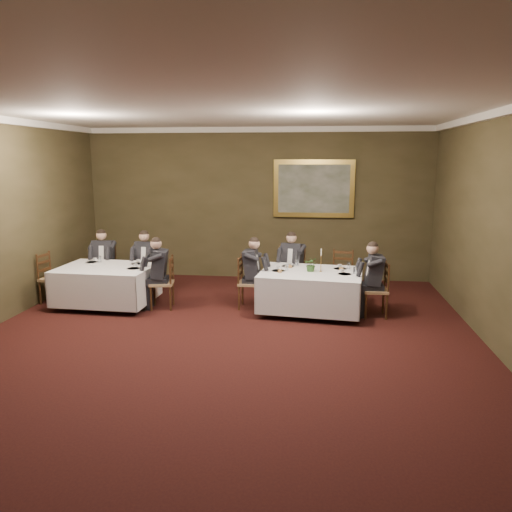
% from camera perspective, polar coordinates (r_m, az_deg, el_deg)
% --- Properties ---
extents(ground, '(10.00, 10.00, 0.00)m').
position_cam_1_polar(ground, '(7.27, -4.58, -11.55)').
color(ground, black).
rests_on(ground, ground).
extents(ceiling, '(8.00, 10.00, 0.10)m').
position_cam_1_polar(ceiling, '(6.75, -5.05, 17.04)').
color(ceiling, silver).
rests_on(ceiling, back_wall).
extents(back_wall, '(8.00, 0.10, 3.50)m').
position_cam_1_polar(back_wall, '(11.70, 0.13, 5.94)').
color(back_wall, '#36311B').
rests_on(back_wall, ground).
extents(crown_molding, '(8.00, 10.00, 0.12)m').
position_cam_1_polar(crown_molding, '(6.75, -5.04, 16.54)').
color(crown_molding, white).
rests_on(crown_molding, back_wall).
extents(table_main, '(1.98, 1.59, 0.67)m').
position_cam_1_polar(table_main, '(9.24, 6.29, -3.69)').
color(table_main, '#301E0D').
rests_on(table_main, ground).
extents(table_second, '(1.82, 1.41, 0.67)m').
position_cam_1_polar(table_second, '(10.02, -16.69, -2.94)').
color(table_second, '#301E0D').
rests_on(table_second, ground).
extents(chair_main_backleft, '(0.55, 0.54, 1.00)m').
position_cam_1_polar(chair_main_backleft, '(10.26, 4.18, -3.13)').
color(chair_main_backleft, '#98774D').
rests_on(chair_main_backleft, ground).
extents(diner_main_backleft, '(0.53, 0.58, 1.35)m').
position_cam_1_polar(diner_main_backleft, '(10.19, 4.18, -1.90)').
color(diner_main_backleft, black).
rests_on(diner_main_backleft, chair_main_backleft).
extents(chair_main_backright, '(0.51, 0.49, 1.00)m').
position_cam_1_polar(chair_main_backright, '(10.16, 9.70, -3.40)').
color(chair_main_backright, '#98774D').
rests_on(chair_main_backright, ground).
extents(chair_main_endleft, '(0.43, 0.45, 1.00)m').
position_cam_1_polar(chair_main_endleft, '(9.49, -0.75, -4.27)').
color(chair_main_endleft, '#98774D').
rests_on(chair_main_endleft, ground).
extents(diner_main_endleft, '(0.49, 0.43, 1.35)m').
position_cam_1_polar(diner_main_endleft, '(9.43, -0.68, -2.94)').
color(diner_main_endleft, black).
rests_on(diner_main_endleft, chair_main_endleft).
extents(chair_main_endright, '(0.43, 0.45, 1.00)m').
position_cam_1_polar(chair_main_endright, '(9.23, 13.49, -5.02)').
color(chair_main_endright, '#98774D').
rests_on(chair_main_endright, ground).
extents(diner_main_endright, '(0.49, 0.43, 1.35)m').
position_cam_1_polar(diner_main_endright, '(9.17, 13.48, -3.65)').
color(diner_main_endright, black).
rests_on(diner_main_endright, chair_main_endright).
extents(chair_sec_backleft, '(0.48, 0.47, 1.00)m').
position_cam_1_polar(chair_sec_backleft, '(11.05, -16.85, -2.54)').
color(chair_sec_backleft, '#98774D').
rests_on(chair_sec_backleft, ground).
extents(diner_sec_backleft, '(0.45, 0.52, 1.35)m').
position_cam_1_polar(diner_sec_backleft, '(10.99, -16.93, -1.40)').
color(diner_sec_backleft, black).
rests_on(diner_sec_backleft, chair_sec_backleft).
extents(chair_sec_backright, '(0.49, 0.47, 1.00)m').
position_cam_1_polar(chair_sec_backright, '(10.68, -12.24, -2.79)').
color(chair_sec_backright, '#98774D').
rests_on(chair_sec_backright, ground).
extents(diner_sec_backright, '(0.45, 0.52, 1.35)m').
position_cam_1_polar(diner_sec_backright, '(10.62, -12.32, -1.60)').
color(diner_sec_backright, black).
rests_on(diner_sec_backright, chair_sec_backright).
extents(chair_sec_endright, '(0.48, 0.50, 1.00)m').
position_cam_1_polar(chair_sec_endright, '(9.64, -10.60, -4.22)').
color(chair_sec_endright, '#98774D').
rests_on(chair_sec_endright, ground).
extents(diner_sec_endright, '(0.54, 0.47, 1.35)m').
position_cam_1_polar(diner_sec_endright, '(9.58, -10.72, -2.90)').
color(diner_sec_endright, black).
rests_on(diner_sec_endright, chair_sec_endright).
extents(chair_sec_endleft, '(0.47, 0.49, 1.00)m').
position_cam_1_polar(chair_sec_endleft, '(10.59, -22.11, -3.48)').
color(chair_sec_endleft, '#98774D').
rests_on(chair_sec_endleft, ground).
extents(centerpiece, '(0.29, 0.26, 0.28)m').
position_cam_1_polar(centerpiece, '(9.16, 6.35, -0.89)').
color(centerpiece, '#2D5926').
rests_on(centerpiece, table_main).
extents(candlestick, '(0.06, 0.06, 0.44)m').
position_cam_1_polar(candlestick, '(9.16, 7.43, -0.78)').
color(candlestick, '#B48237').
rests_on(candlestick, table_main).
extents(place_setting_table_main, '(0.33, 0.31, 0.14)m').
position_cam_1_polar(place_setting_table_main, '(9.63, 4.01, -0.94)').
color(place_setting_table_main, white).
rests_on(place_setting_table_main, table_main).
extents(place_setting_table_second, '(0.33, 0.31, 0.14)m').
position_cam_1_polar(place_setting_table_second, '(10.48, -17.94, -0.47)').
color(place_setting_table_second, white).
rests_on(place_setting_table_second, table_second).
extents(painting, '(1.83, 0.09, 1.31)m').
position_cam_1_polar(painting, '(11.53, 6.62, 7.65)').
color(painting, gold).
rests_on(painting, back_wall).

